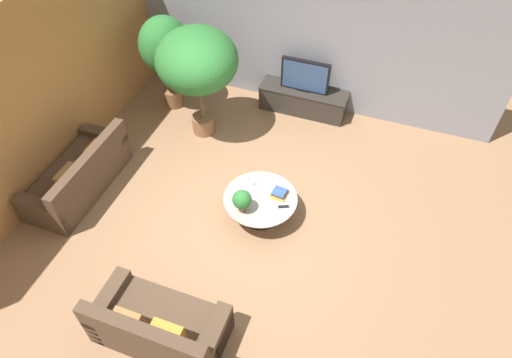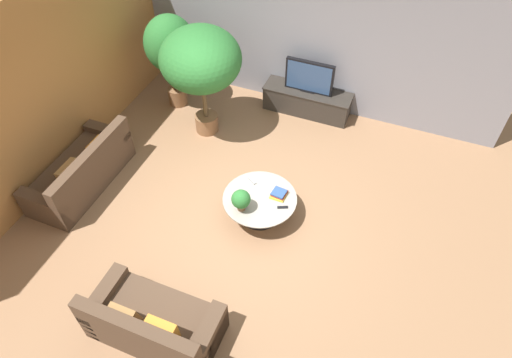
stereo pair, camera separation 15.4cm
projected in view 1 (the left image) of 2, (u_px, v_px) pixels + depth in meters
name	position (u px, v px, depth m)	size (l,w,h in m)	color
ground_plane	(239.00, 216.00, 7.26)	(24.00, 24.00, 0.00)	#8C6647
back_wall_stone	(303.00, 32.00, 8.26)	(7.40, 0.12, 3.00)	gray
side_wall_left	(46.00, 89.00, 7.06)	(0.12, 7.40, 3.00)	#B2753D
media_console	(303.00, 100.00, 8.91)	(1.70, 0.50, 0.50)	#2D2823
television	(305.00, 76.00, 8.51)	(0.92, 0.13, 0.63)	black
coffee_table	(260.00, 203.00, 7.07)	(1.14, 1.14, 0.41)	black
couch_by_wall	(80.00, 176.00, 7.47)	(0.84, 1.92, 0.84)	#4C3828
couch_near_entry	(159.00, 327.00, 5.69)	(1.65, 0.84, 0.84)	#4C3828
potted_palm_tall	(165.00, 48.00, 8.31)	(0.95, 0.95, 1.87)	brown
potted_palm_corner	(197.00, 62.00, 7.59)	(1.39, 1.39, 2.07)	brown
potted_plant_tabletop	(242.00, 200.00, 6.67)	(0.29, 0.29, 0.37)	brown
book_stack	(279.00, 193.00, 7.00)	(0.23, 0.25, 0.08)	gold
remote_black	(284.00, 207.00, 6.85)	(0.04, 0.16, 0.02)	black
remote_silver	(252.00, 181.00, 7.21)	(0.04, 0.16, 0.02)	gray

